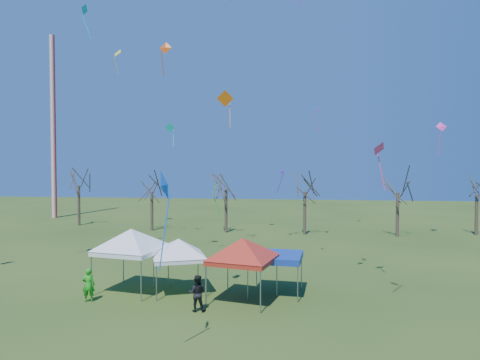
{
  "coord_description": "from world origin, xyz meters",
  "views": [
    {
      "loc": [
        5.14,
        -20.97,
        7.27
      ],
      "look_at": [
        1.97,
        3.0,
        6.42
      ],
      "focal_mm": 32.0,
      "sensor_mm": 36.0,
      "label": 1
    }
  ],
  "objects_px": {
    "tree_2": "(226,174)",
    "tree_3": "(305,177)",
    "tent_blue": "(276,257)",
    "person_dark": "(197,293)",
    "tree_0": "(78,172)",
    "tent_red": "(243,242)",
    "tent_white_west": "(131,233)",
    "tree_4": "(398,177)",
    "radio_mast": "(53,127)",
    "tree_5": "(477,180)",
    "tree_1": "(152,178)",
    "tent_white_mid": "(178,242)",
    "person_green": "(88,285)"
  },
  "relations": [
    {
      "from": "tree_2",
      "to": "tree_3",
      "type": "height_order",
      "value": "tree_2"
    },
    {
      "from": "tent_blue",
      "to": "person_dark",
      "type": "height_order",
      "value": "tent_blue"
    },
    {
      "from": "tree_3",
      "to": "tree_0",
      "type": "bearing_deg",
      "value": 172.92
    },
    {
      "from": "tree_0",
      "to": "tree_2",
      "type": "bearing_deg",
      "value": -9.24
    },
    {
      "from": "tent_red",
      "to": "tent_white_west",
      "type": "bearing_deg",
      "value": 171.36
    },
    {
      "from": "tree_3",
      "to": "tree_4",
      "type": "bearing_deg",
      "value": -0.26
    },
    {
      "from": "tree_2",
      "to": "tree_4",
      "type": "xyz_separation_m",
      "value": [
        17.72,
        -0.38,
        -0.23
      ]
    },
    {
      "from": "radio_mast",
      "to": "tree_5",
      "type": "relative_size",
      "value": 3.35
    },
    {
      "from": "tree_1",
      "to": "radio_mast",
      "type": "bearing_deg",
      "value": 151.52
    },
    {
      "from": "tent_red",
      "to": "radio_mast",
      "type": "bearing_deg",
      "value": 132.97
    },
    {
      "from": "tree_3",
      "to": "person_dark",
      "type": "height_order",
      "value": "tree_3"
    },
    {
      "from": "tent_white_mid",
      "to": "tent_blue",
      "type": "height_order",
      "value": "tent_white_mid"
    },
    {
      "from": "tent_white_west",
      "to": "person_dark",
      "type": "relative_size",
      "value": 2.56
    },
    {
      "from": "tree_2",
      "to": "tent_white_mid",
      "type": "distance_m",
      "value": 22.08
    },
    {
      "from": "tree_1",
      "to": "tent_blue",
      "type": "bearing_deg",
      "value": -55.69
    },
    {
      "from": "tree_1",
      "to": "tent_red",
      "type": "distance_m",
      "value": 26.78
    },
    {
      "from": "tent_red",
      "to": "tree_3",
      "type": "bearing_deg",
      "value": 80.69
    },
    {
      "from": "tree_0",
      "to": "tree_4",
      "type": "distance_m",
      "value": 36.36
    },
    {
      "from": "tree_5",
      "to": "tree_4",
      "type": "bearing_deg",
      "value": -166.15
    },
    {
      "from": "radio_mast",
      "to": "tent_blue",
      "type": "distance_m",
      "value": 45.76
    },
    {
      "from": "tent_white_mid",
      "to": "tree_1",
      "type": "bearing_deg",
      "value": 112.74
    },
    {
      "from": "tree_0",
      "to": "tree_4",
      "type": "height_order",
      "value": "tree_0"
    },
    {
      "from": "tree_4",
      "to": "tent_red",
      "type": "relative_size",
      "value": 1.82
    },
    {
      "from": "tree_4",
      "to": "tree_2",
      "type": "bearing_deg",
      "value": 178.78
    },
    {
      "from": "tree_2",
      "to": "tree_5",
      "type": "height_order",
      "value": "tree_2"
    },
    {
      "from": "tree_3",
      "to": "tent_white_mid",
      "type": "height_order",
      "value": "tree_3"
    },
    {
      "from": "tree_2",
      "to": "tent_white_west",
      "type": "height_order",
      "value": "tree_2"
    },
    {
      "from": "tent_white_west",
      "to": "person_dark",
      "type": "bearing_deg",
      "value": -32.17
    },
    {
      "from": "tree_3",
      "to": "tent_red",
      "type": "bearing_deg",
      "value": -99.31
    },
    {
      "from": "person_dark",
      "to": "tree_1",
      "type": "bearing_deg",
      "value": -70.86
    },
    {
      "from": "tree_2",
      "to": "tent_white_mid",
      "type": "height_order",
      "value": "tree_2"
    },
    {
      "from": "tree_0",
      "to": "tent_white_mid",
      "type": "distance_m",
      "value": 31.65
    },
    {
      "from": "tent_blue",
      "to": "tree_2",
      "type": "bearing_deg",
      "value": 106.61
    },
    {
      "from": "tree_1",
      "to": "person_green",
      "type": "distance_m",
      "value": 25.33
    },
    {
      "from": "tree_4",
      "to": "tree_1",
      "type": "bearing_deg",
      "value": 178.58
    },
    {
      "from": "tree_3",
      "to": "tent_blue",
      "type": "height_order",
      "value": "tree_3"
    },
    {
      "from": "tent_white_west",
      "to": "tree_2",
      "type": "bearing_deg",
      "value": 85.04
    },
    {
      "from": "tent_red",
      "to": "tree_5",
      "type": "bearing_deg",
      "value": 49.02
    },
    {
      "from": "tree_2",
      "to": "tree_4",
      "type": "height_order",
      "value": "tree_2"
    },
    {
      "from": "tent_white_west",
      "to": "tree_1",
      "type": "bearing_deg",
      "value": 106.3
    },
    {
      "from": "tree_3",
      "to": "tent_white_mid",
      "type": "distance_m",
      "value": 22.98
    },
    {
      "from": "tree_0",
      "to": "tent_blue",
      "type": "xyz_separation_m",
      "value": [
        24.86,
        -24.38,
        -4.4
      ]
    },
    {
      "from": "tree_0",
      "to": "person_green",
      "type": "relative_size",
      "value": 4.75
    },
    {
      "from": "tree_5",
      "to": "person_dark",
      "type": "xyz_separation_m",
      "value": [
        -23.45,
        -26.48,
        -4.82
      ]
    },
    {
      "from": "tent_red",
      "to": "tree_0",
      "type": "bearing_deg",
      "value": 131.77
    },
    {
      "from": "tent_red",
      "to": "person_green",
      "type": "xyz_separation_m",
      "value": [
        -8.14,
        -1.14,
        -2.28
      ]
    },
    {
      "from": "tree_5",
      "to": "tent_blue",
      "type": "relative_size",
      "value": 2.39
    },
    {
      "from": "tent_white_west",
      "to": "tent_blue",
      "type": "relative_size",
      "value": 1.49
    },
    {
      "from": "tree_0",
      "to": "tent_blue",
      "type": "bearing_deg",
      "value": -44.45
    },
    {
      "from": "radio_mast",
      "to": "person_dark",
      "type": "xyz_separation_m",
      "value": [
        28.27,
        -34.41,
        -11.59
      ]
    }
  ]
}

